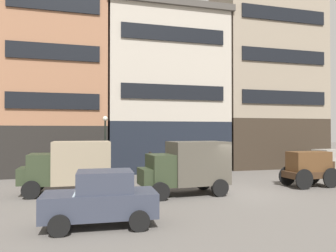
{
  "coord_description": "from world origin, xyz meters",
  "views": [
    {
      "loc": [
        -7.63,
        -14.85,
        3.16
      ],
      "look_at": [
        -3.04,
        2.09,
        3.42
      ],
      "focal_mm": 34.16,
      "sensor_mm": 36.0,
      "label": 1
    }
  ],
  "objects_px": {
    "delivery_truck_near": "(187,166)",
    "pedestrian_officer": "(150,164)",
    "delivery_truck_far": "(70,165)",
    "streetlamp_curbside": "(105,138)",
    "cargo_wagon": "(309,166)",
    "sedan_parked_curb": "(330,162)",
    "sedan_dark": "(101,199)"
  },
  "relations": [
    {
      "from": "cargo_wagon",
      "to": "sedan_dark",
      "type": "xyz_separation_m",
      "value": [
        -11.84,
        -4.55,
        -0.23
      ]
    },
    {
      "from": "delivery_truck_near",
      "to": "streetlamp_curbside",
      "type": "distance_m",
      "value": 7.18
    },
    {
      "from": "sedan_parked_curb",
      "to": "pedestrian_officer",
      "type": "relative_size",
      "value": 2.11
    },
    {
      "from": "sedan_dark",
      "to": "delivery_truck_near",
      "type": "bearing_deg",
      "value": 43.75
    },
    {
      "from": "cargo_wagon",
      "to": "delivery_truck_near",
      "type": "bearing_deg",
      "value": -177.41
    },
    {
      "from": "delivery_truck_near",
      "to": "pedestrian_officer",
      "type": "relative_size",
      "value": 2.48
    },
    {
      "from": "delivery_truck_far",
      "to": "delivery_truck_near",
      "type": "bearing_deg",
      "value": -17.9
    },
    {
      "from": "delivery_truck_far",
      "to": "streetlamp_curbside",
      "type": "bearing_deg",
      "value": 64.32
    },
    {
      "from": "delivery_truck_near",
      "to": "sedan_parked_curb",
      "type": "distance_m",
      "value": 12.7
    },
    {
      "from": "delivery_truck_far",
      "to": "sedan_dark",
      "type": "height_order",
      "value": "delivery_truck_far"
    },
    {
      "from": "sedan_dark",
      "to": "cargo_wagon",
      "type": "bearing_deg",
      "value": 21.03
    },
    {
      "from": "sedan_parked_curb",
      "to": "pedestrian_officer",
      "type": "bearing_deg",
      "value": 173.89
    },
    {
      "from": "pedestrian_officer",
      "to": "streetlamp_curbside",
      "type": "relative_size",
      "value": 0.44
    },
    {
      "from": "delivery_truck_near",
      "to": "pedestrian_officer",
      "type": "height_order",
      "value": "delivery_truck_near"
    },
    {
      "from": "sedan_dark",
      "to": "sedan_parked_curb",
      "type": "distance_m",
      "value": 18.37
    },
    {
      "from": "delivery_truck_far",
      "to": "sedan_parked_curb",
      "type": "xyz_separation_m",
      "value": [
        17.7,
        2.08,
        -0.51
      ]
    },
    {
      "from": "pedestrian_officer",
      "to": "sedan_parked_curb",
      "type": "bearing_deg",
      "value": -6.11
    },
    {
      "from": "delivery_truck_far",
      "to": "pedestrian_officer",
      "type": "bearing_deg",
      "value": 35.26
    },
    {
      "from": "cargo_wagon",
      "to": "streetlamp_curbside",
      "type": "relative_size",
      "value": 0.72
    },
    {
      "from": "cargo_wagon",
      "to": "sedan_parked_curb",
      "type": "xyz_separation_m",
      "value": [
        4.64,
        3.56,
        -0.23
      ]
    },
    {
      "from": "cargo_wagon",
      "to": "delivery_truck_far",
      "type": "bearing_deg",
      "value": 173.54
    },
    {
      "from": "pedestrian_officer",
      "to": "streetlamp_curbside",
      "type": "bearing_deg",
      "value": 163.24
    },
    {
      "from": "sedan_parked_curb",
      "to": "streetlamp_curbside",
      "type": "distance_m",
      "value": 15.89
    },
    {
      "from": "sedan_dark",
      "to": "delivery_truck_far",
      "type": "bearing_deg",
      "value": 101.41
    },
    {
      "from": "pedestrian_officer",
      "to": "streetlamp_curbside",
      "type": "xyz_separation_m",
      "value": [
        -2.82,
        0.85,
        1.69
      ]
    },
    {
      "from": "sedan_dark",
      "to": "streetlamp_curbside",
      "type": "bearing_deg",
      "value": 85.29
    },
    {
      "from": "delivery_truck_near",
      "to": "delivery_truck_far",
      "type": "bearing_deg",
      "value": 162.1
    },
    {
      "from": "delivery_truck_near",
      "to": "sedan_dark",
      "type": "distance_m",
      "value": 6.12
    },
    {
      "from": "sedan_parked_curb",
      "to": "streetlamp_curbside",
      "type": "height_order",
      "value": "streetlamp_curbside"
    },
    {
      "from": "pedestrian_officer",
      "to": "streetlamp_curbside",
      "type": "height_order",
      "value": "streetlamp_curbside"
    },
    {
      "from": "cargo_wagon",
      "to": "sedan_parked_curb",
      "type": "relative_size",
      "value": 0.78
    },
    {
      "from": "cargo_wagon",
      "to": "delivery_truck_far",
      "type": "xyz_separation_m",
      "value": [
        -13.06,
        1.48,
        0.28
      ]
    }
  ]
}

